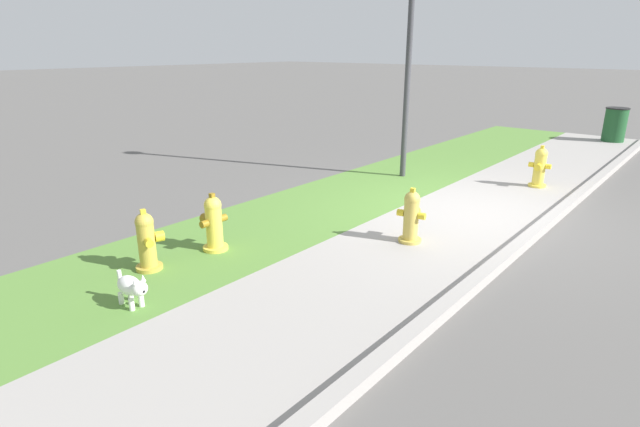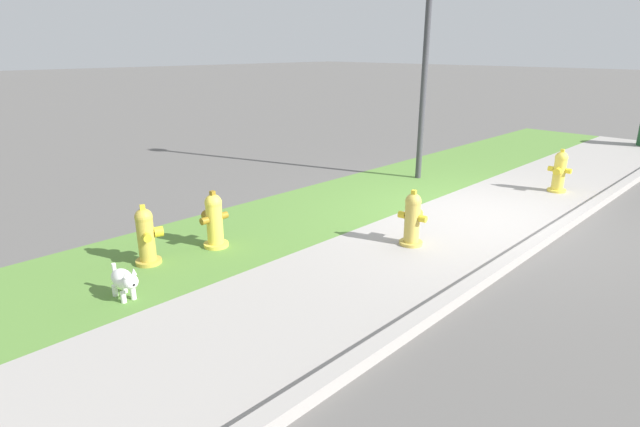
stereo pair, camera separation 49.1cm
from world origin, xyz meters
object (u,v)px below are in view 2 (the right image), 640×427
(fire_hydrant_by_grass_verge, at_px, (146,236))
(small_white_dog, at_px, (124,280))
(fire_hydrant_at_driveway, at_px, (559,172))
(fire_hydrant_mid_block, at_px, (214,220))
(fire_hydrant_far_end, at_px, (412,219))
(street_lamp, at_px, (429,5))

(fire_hydrant_by_grass_verge, relative_size, small_white_dog, 1.51)
(fire_hydrant_at_driveway, relative_size, fire_hydrant_mid_block, 1.03)
(fire_hydrant_by_grass_verge, relative_size, fire_hydrant_mid_block, 0.98)
(fire_hydrant_far_end, distance_m, street_lamp, 4.51)
(fire_hydrant_by_grass_verge, height_order, small_white_dog, fire_hydrant_by_grass_verge)
(fire_hydrant_far_end, bearing_deg, fire_hydrant_mid_block, -144.10)
(street_lamp, bearing_deg, fire_hydrant_far_end, -147.59)
(fire_hydrant_mid_block, distance_m, street_lamp, 5.55)
(fire_hydrant_mid_block, bearing_deg, fire_hydrant_at_driveway, -22.19)
(fire_hydrant_by_grass_verge, height_order, street_lamp, street_lamp)
(fire_hydrant_far_end, bearing_deg, street_lamp, 112.66)
(fire_hydrant_by_grass_verge, bearing_deg, fire_hydrant_mid_block, 101.97)
(fire_hydrant_far_end, relative_size, fire_hydrant_mid_block, 0.99)
(fire_hydrant_far_end, height_order, small_white_dog, fire_hydrant_far_end)
(fire_hydrant_at_driveway, relative_size, street_lamp, 0.16)
(fire_hydrant_at_driveway, bearing_deg, fire_hydrant_by_grass_verge, 66.05)
(fire_hydrant_far_end, xyz_separation_m, fire_hydrant_at_driveway, (3.87, -0.41, 0.01))
(fire_hydrant_mid_block, bearing_deg, fire_hydrant_far_end, -45.61)
(fire_hydrant_by_grass_verge, xyz_separation_m, fire_hydrant_mid_block, (0.86, -0.11, 0.01))
(fire_hydrant_by_grass_verge, distance_m, street_lamp, 6.31)
(fire_hydrant_by_grass_verge, xyz_separation_m, street_lamp, (5.66, 0.03, 2.79))
(small_white_dog, bearing_deg, fire_hydrant_by_grass_verge, 138.77)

